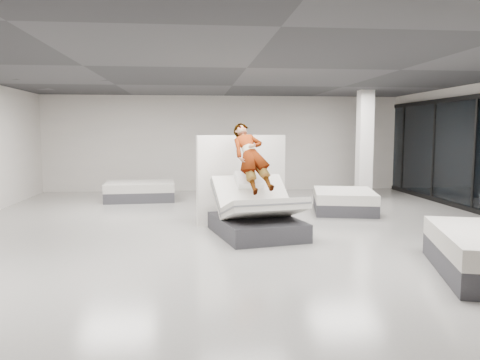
% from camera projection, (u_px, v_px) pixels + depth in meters
% --- Properties ---
extents(room, '(14.00, 14.04, 3.20)m').
position_uv_depth(room, '(247.00, 153.00, 8.94)').
color(room, '#A19F98').
rests_on(room, ground).
extents(hero_bed, '(1.84, 2.21, 1.23)m').
position_uv_depth(hero_bed, '(257.00, 216.00, 9.05)').
color(hero_bed, '#333337').
rests_on(hero_bed, floor).
extents(person, '(0.94, 1.65, 1.42)m').
position_uv_depth(person, '(251.00, 170.00, 9.26)').
color(person, slate).
rests_on(person, hero_bed).
extents(remote, '(0.08, 0.15, 0.08)m').
position_uv_depth(remote, '(268.00, 182.00, 9.02)').
color(remote, black).
rests_on(remote, person).
extents(divider_panel, '(2.02, 0.83, 1.93)m').
position_uv_depth(divider_panel, '(242.00, 179.00, 10.26)').
color(divider_panel, white).
rests_on(divider_panel, floor).
extents(flat_bed_right_far, '(1.82, 2.19, 0.53)m').
position_uv_depth(flat_bed_right_far, '(344.00, 201.00, 11.76)').
color(flat_bed_right_far, '#333337').
rests_on(flat_bed_right_far, floor).
extents(flat_bed_left_far, '(2.05, 1.60, 0.54)m').
position_uv_depth(flat_bed_left_far, '(140.00, 191.00, 13.67)').
color(flat_bed_left_far, '#333337').
rests_on(flat_bed_left_far, floor).
extents(column, '(0.40, 0.40, 3.20)m').
position_uv_depth(column, '(364.00, 145.00, 13.78)').
color(column, white).
rests_on(column, floor).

